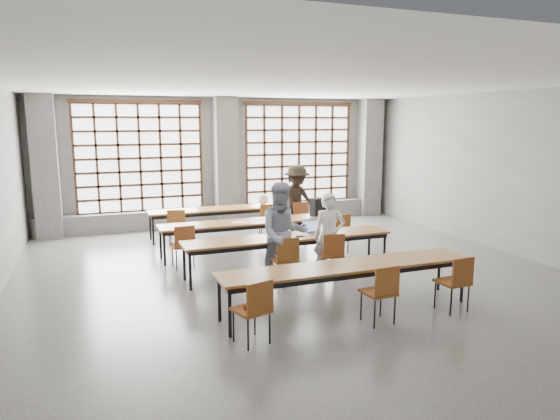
% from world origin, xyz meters
% --- Properties ---
extents(floor, '(11.00, 11.00, 0.00)m').
position_xyz_m(floor, '(0.00, 0.00, 0.00)').
color(floor, '#4A4A48').
rests_on(floor, ground).
extents(ceiling, '(11.00, 11.00, 0.00)m').
position_xyz_m(ceiling, '(0.00, 0.00, 3.50)').
color(ceiling, silver).
rests_on(ceiling, floor).
extents(wall_back, '(10.00, 0.00, 10.00)m').
position_xyz_m(wall_back, '(0.00, 5.50, 1.75)').
color(wall_back, '#61615E').
rests_on(wall_back, floor).
extents(wall_right, '(0.00, 11.00, 11.00)m').
position_xyz_m(wall_right, '(5.00, 0.00, 1.75)').
color(wall_right, '#61615E').
rests_on(wall_right, floor).
extents(column_left, '(0.60, 0.55, 3.50)m').
position_xyz_m(column_left, '(-4.50, 5.22, 1.75)').
color(column_left, '#535350').
rests_on(column_left, floor).
extents(column_mid, '(0.60, 0.55, 3.50)m').
position_xyz_m(column_mid, '(0.00, 5.22, 1.75)').
color(column_mid, '#535350').
rests_on(column_mid, floor).
extents(column_right, '(0.60, 0.55, 3.50)m').
position_xyz_m(column_right, '(4.50, 5.22, 1.75)').
color(column_right, '#535350').
rests_on(column_right, floor).
extents(window_left, '(3.32, 0.12, 3.00)m').
position_xyz_m(window_left, '(-2.25, 5.42, 1.90)').
color(window_left, white).
rests_on(window_left, wall_back).
extents(window_right, '(3.32, 0.12, 3.00)m').
position_xyz_m(window_right, '(2.25, 5.42, 1.90)').
color(window_right, white).
rests_on(window_right, wall_back).
extents(sill_ledge, '(9.80, 0.35, 0.50)m').
position_xyz_m(sill_ledge, '(0.00, 5.30, 0.25)').
color(sill_ledge, '#535350').
rests_on(sill_ledge, floor).
extents(desk_row_a, '(4.00, 0.70, 0.73)m').
position_xyz_m(desk_row_a, '(-0.28, 3.84, 0.66)').
color(desk_row_a, brown).
rests_on(desk_row_a, floor).
extents(desk_row_b, '(4.00, 0.70, 0.73)m').
position_xyz_m(desk_row_b, '(-0.27, 2.04, 0.66)').
color(desk_row_b, brown).
rests_on(desk_row_b, floor).
extents(desk_row_c, '(4.00, 0.70, 0.73)m').
position_xyz_m(desk_row_c, '(-0.06, 0.40, 0.66)').
color(desk_row_c, brown).
rests_on(desk_row_c, floor).
extents(desk_row_d, '(4.00, 0.70, 0.73)m').
position_xyz_m(desk_row_d, '(0.08, -1.67, 0.66)').
color(desk_row_d, brown).
rests_on(desk_row_d, floor).
extents(chair_back_left, '(0.51, 0.51, 0.88)m').
position_xyz_m(chair_back_left, '(-1.70, 3.21, 0.54)').
color(chair_back_left, brown).
rests_on(chair_back_left, floor).
extents(chair_back_mid, '(0.48, 0.49, 0.88)m').
position_xyz_m(chair_back_mid, '(0.51, 3.21, 0.54)').
color(chair_back_mid, brown).
rests_on(chair_back_mid, floor).
extents(chair_back_right, '(0.45, 0.46, 0.88)m').
position_xyz_m(chair_back_right, '(1.33, 3.21, 0.54)').
color(chair_back_right, brown).
rests_on(chair_back_right, floor).
extents(chair_mid_left, '(0.45, 0.45, 0.88)m').
position_xyz_m(chair_mid_left, '(-1.86, 1.41, 0.54)').
color(chair_mid_left, brown).
rests_on(chair_mid_left, floor).
extents(chair_mid_centre, '(0.52, 0.52, 0.88)m').
position_xyz_m(chair_mid_centre, '(0.15, 1.41, 0.54)').
color(chair_mid_centre, brown).
rests_on(chair_mid_centre, floor).
extents(chair_mid_right, '(0.44, 0.45, 0.88)m').
position_xyz_m(chair_mid_right, '(1.54, 1.41, 0.54)').
color(chair_mid_right, brown).
rests_on(chair_mid_right, floor).
extents(chair_front_left, '(0.43, 0.44, 0.88)m').
position_xyz_m(chair_front_left, '(-0.36, -0.23, 0.54)').
color(chair_front_left, brown).
rests_on(chair_front_left, floor).
extents(chair_front_right, '(0.47, 0.47, 0.88)m').
position_xyz_m(chair_front_right, '(0.53, -0.23, 0.54)').
color(chair_front_right, brown).
rests_on(chair_front_right, floor).
extents(chair_near_left, '(0.52, 0.53, 0.88)m').
position_xyz_m(chair_near_left, '(-1.60, -2.29, 0.54)').
color(chair_near_left, brown).
rests_on(chair_near_left, floor).
extents(chair_near_mid, '(0.44, 0.45, 0.88)m').
position_xyz_m(chair_near_mid, '(0.29, -2.30, 0.54)').
color(chair_near_mid, brown).
rests_on(chair_near_mid, floor).
extents(chair_near_right, '(0.45, 0.45, 0.88)m').
position_xyz_m(chair_near_right, '(1.59, -2.30, 0.54)').
color(chair_near_right, maroon).
rests_on(chair_near_right, floor).
extents(student_male, '(0.67, 0.55, 1.58)m').
position_xyz_m(student_male, '(0.54, -0.10, 0.79)').
color(student_male, silver).
rests_on(student_male, floor).
extents(student_female, '(0.98, 0.82, 1.82)m').
position_xyz_m(student_female, '(-0.36, -0.10, 0.91)').
color(student_female, navy).
rests_on(student_female, floor).
extents(student_back, '(1.25, 0.86, 1.78)m').
position_xyz_m(student_back, '(1.32, 3.34, 0.89)').
color(student_back, black).
rests_on(student_back, floor).
extents(laptop_front, '(0.38, 0.33, 0.26)m').
position_xyz_m(laptop_front, '(0.48, 0.51, 0.79)').
color(laptop_front, '#B7B8BC').
rests_on(laptop_front, desk_row_c).
extents(laptop_back, '(0.43, 0.39, 0.26)m').
position_xyz_m(laptop_back, '(1.09, 3.95, 0.79)').
color(laptop_back, '#B6B6BB').
rests_on(laptop_back, desk_row_a).
extents(mouse, '(0.11, 0.08, 0.04)m').
position_xyz_m(mouse, '(0.89, 0.38, 0.75)').
color(mouse, silver).
rests_on(mouse, desk_row_c).
extents(green_box, '(0.26, 0.11, 0.09)m').
position_xyz_m(green_box, '(-0.11, 0.48, 0.78)').
color(green_box, green).
rests_on(green_box, desk_row_c).
extents(phone, '(0.14, 0.08, 0.01)m').
position_xyz_m(phone, '(0.12, 0.30, 0.74)').
color(phone, black).
rests_on(phone, desk_row_c).
extents(paper_sheet_b, '(0.32, 0.24, 0.00)m').
position_xyz_m(paper_sheet_b, '(-0.57, 1.99, 0.73)').
color(paper_sheet_b, white).
rests_on(paper_sheet_b, desk_row_b).
extents(paper_sheet_c, '(0.31, 0.24, 0.00)m').
position_xyz_m(paper_sheet_c, '(-0.17, 2.04, 0.73)').
color(paper_sheet_c, white).
rests_on(paper_sheet_c, desk_row_b).
extents(backpack, '(0.36, 0.27, 0.40)m').
position_xyz_m(backpack, '(1.33, 2.09, 0.93)').
color(backpack, black).
rests_on(backpack, desk_row_b).
extents(plastic_bag, '(0.32, 0.29, 0.29)m').
position_xyz_m(plastic_bag, '(0.62, 3.89, 0.87)').
color(plastic_bag, white).
rests_on(plastic_bag, desk_row_a).
extents(red_pouch, '(0.20, 0.09, 0.06)m').
position_xyz_m(red_pouch, '(-1.62, -2.22, 0.50)').
color(red_pouch, maroon).
rests_on(red_pouch, chair_near_left).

